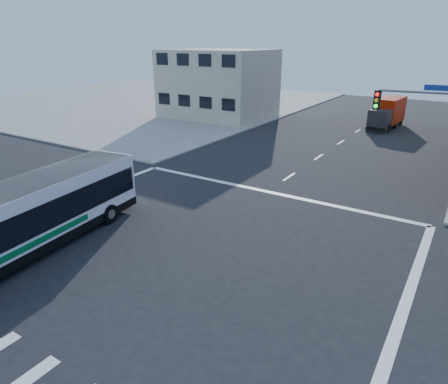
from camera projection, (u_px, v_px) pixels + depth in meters
The scene contains 6 objects.
ground at pixel (172, 255), 17.93m from camera, with size 120.00×120.00×0.00m, color black.
sidewalk_nw at pixel (141, 101), 63.02m from camera, with size 50.00×50.00×0.15m, color gray.
building_west at pixel (218, 84), 48.66m from camera, with size 12.06×10.06×8.00m.
signal_mast_ne at pixel (443, 127), 19.99m from camera, with size 7.91×1.13×8.07m.
transit_bus at pixel (27, 216), 17.75m from camera, with size 3.88×12.17×3.54m.
box_truck at pixel (387, 114), 43.34m from camera, with size 2.64×7.20×3.18m.
Camera 1 is at (10.40, -12.04, 9.06)m, focal length 32.00 mm.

